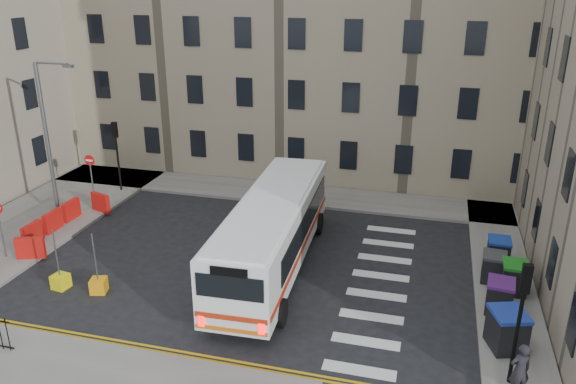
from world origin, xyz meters
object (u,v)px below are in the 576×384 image
at_px(wheelie_bin_d, 493,267).
at_px(wheelie_bin_e, 498,252).
at_px(streetlamp, 47,140).
at_px(pedestrian, 520,370).
at_px(wheelie_bin_c, 514,277).
at_px(bollard_yellow, 61,281).
at_px(bus, 273,230).
at_px(wheelie_bin_b, 500,296).
at_px(bollard_chevron, 99,285).
at_px(wheelie_bin_a, 507,330).

bearing_deg(wheelie_bin_d, wheelie_bin_e, 83.80).
relative_size(streetlamp, pedestrian, 4.53).
relative_size(wheelie_bin_c, bollard_yellow, 2.09).
bearing_deg(streetlamp, wheelie_bin_c, -4.50).
height_order(streetlamp, pedestrian, streetlamp).
xyz_separation_m(bus, bollard_yellow, (-7.93, -3.89, -1.55)).
distance_m(wheelie_bin_b, bollard_chevron, 15.66).
bearing_deg(wheelie_bin_c, wheelie_bin_e, 101.80).
height_order(bus, wheelie_bin_a, bus).
bearing_deg(bollard_chevron, pedestrian, -7.95).
relative_size(wheelie_bin_b, wheelie_bin_e, 1.04).
relative_size(streetlamp, wheelie_bin_a, 5.27).
bearing_deg(pedestrian, wheelie_bin_a, -108.55).
xyz_separation_m(wheelie_bin_a, wheelie_bin_d, (-0.10, 4.67, -0.10)).
height_order(wheelie_bin_b, pedestrian, pedestrian).
distance_m(bollard_yellow, bollard_chevron, 1.69).
bearing_deg(streetlamp, wheelie_bin_b, -8.90).
distance_m(streetlamp, bus, 12.79).
xyz_separation_m(wheelie_bin_c, wheelie_bin_d, (-0.74, 0.73, -0.03)).
height_order(streetlamp, wheelie_bin_e, streetlamp).
distance_m(wheelie_bin_b, wheelie_bin_c, 1.77).
relative_size(bus, bollard_chevron, 19.83).
relative_size(wheelie_bin_a, bollard_yellow, 2.57).
bearing_deg(wheelie_bin_c, bus, -176.78).
distance_m(wheelie_bin_b, pedestrian, 4.70).
bearing_deg(bus, streetlamp, 167.93).
height_order(wheelie_bin_d, bollard_yellow, wheelie_bin_d).
bearing_deg(wheelie_bin_a, bollard_yellow, 162.60).
bearing_deg(bollard_chevron, bollard_yellow, -176.11).
bearing_deg(pedestrian, bus, -53.98).
bearing_deg(streetlamp, bollard_yellow, -53.52).
relative_size(streetlamp, wheelie_bin_c, 6.48).
relative_size(wheelie_bin_b, bollard_chevron, 2.08).
height_order(streetlamp, bus, streetlamp).
bearing_deg(streetlamp, bus, -9.68).
height_order(wheelie_bin_c, wheelie_bin_d, wheelie_bin_c).
bearing_deg(wheelie_bin_d, wheelie_bin_a, -83.68).
height_order(wheelie_bin_b, wheelie_bin_e, wheelie_bin_b).
relative_size(bus, bollard_yellow, 19.83).
height_order(streetlamp, wheelie_bin_d, streetlamp).
bearing_deg(bollard_yellow, wheelie_bin_d, 16.24).
bearing_deg(wheelie_bin_e, pedestrian, -89.20).
distance_m(wheelie_bin_c, bollard_chevron, 16.66).
distance_m(wheelie_bin_d, bollard_yellow, 17.80).
xyz_separation_m(bus, wheelie_bin_b, (9.20, -1.27, -1.07)).
bearing_deg(bus, wheelie_bin_d, 4.37).
bearing_deg(wheelie_bin_c, bollard_yellow, -165.45).
relative_size(bus, wheelie_bin_d, 9.92).
relative_size(bollard_yellow, bollard_chevron, 1.00).
bearing_deg(wheelie_bin_b, bollard_chevron, -164.20).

